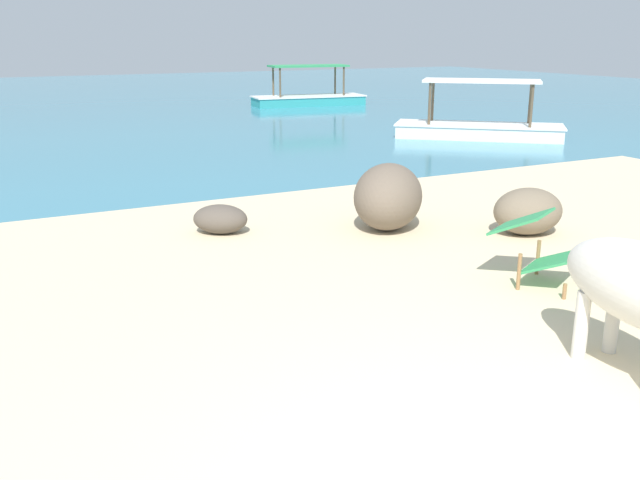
% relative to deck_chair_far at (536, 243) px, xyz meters
% --- Properties ---
extents(water_surface, '(60.00, 36.00, 0.03)m').
position_rel_deck_chair_far_xyz_m(water_surface, '(-2.42, 19.61, -0.42)').
color(water_surface, teal).
rests_on(water_surface, ground).
extents(deck_chair_far, '(0.83, 0.93, 0.68)m').
position_rel_deck_chair_far_xyz_m(deck_chair_far, '(0.00, 0.00, 0.00)').
color(deck_chair_far, olive).
rests_on(deck_chair_far, sand_beach).
extents(shore_rock_large, '(0.78, 0.73, 0.34)m').
position_rel_deck_chair_far_xyz_m(shore_rock_large, '(-2.02, 2.94, -0.22)').
color(shore_rock_large, brown).
rests_on(shore_rock_large, sand_beach).
extents(shore_rock_medium, '(0.88, 0.74, 0.54)m').
position_rel_deck_chair_far_xyz_m(shore_rock_medium, '(1.13, 1.31, -0.12)').
color(shore_rock_medium, '#756651').
rests_on(shore_rock_medium, sand_beach).
extents(shore_rock_small, '(1.32, 1.34, 0.78)m').
position_rel_deck_chair_far_xyz_m(shore_rock_small, '(-0.19, 2.23, 0.00)').
color(shore_rock_small, '#6B5B4C').
rests_on(shore_rock_small, sand_beach).
extents(boat_white, '(3.54, 3.27, 1.29)m').
position_rel_deck_chair_far_xyz_m(boat_white, '(5.78, 7.87, -0.13)').
color(boat_white, white).
rests_on(boat_white, water_surface).
extents(boat_teal, '(3.78, 1.59, 1.29)m').
position_rel_deck_chair_far_xyz_m(boat_teal, '(5.71, 16.38, -0.13)').
color(boat_teal, teal).
rests_on(boat_teal, water_surface).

